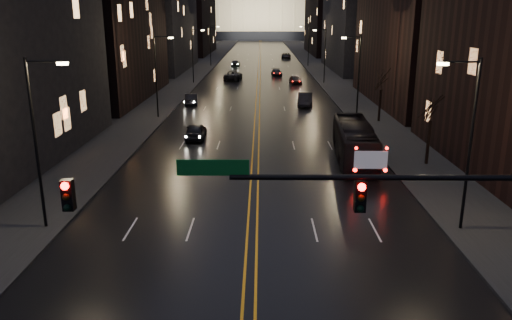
{
  "coord_description": "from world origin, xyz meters",
  "views": [
    {
      "loc": [
        0.46,
        -14.41,
        10.9
      ],
      "look_at": [
        0.19,
        10.35,
        3.75
      ],
      "focal_mm": 35.0,
      "sensor_mm": 36.0,
      "label": 1
    }
  ],
  "objects_px": {
    "receding_car_a": "(305,99)",
    "oncoming_car_a": "(196,131)",
    "traffic_signal": "(437,211)",
    "bus": "(354,142)",
    "oncoming_car_b": "(191,99)"
  },
  "relations": [
    {
      "from": "receding_car_a",
      "to": "oncoming_car_a",
      "type": "bearing_deg",
      "value": -117.24
    },
    {
      "from": "traffic_signal",
      "to": "bus",
      "type": "bearing_deg",
      "value": 85.6
    },
    {
      "from": "oncoming_car_a",
      "to": "receding_car_a",
      "type": "relative_size",
      "value": 0.86
    },
    {
      "from": "bus",
      "to": "oncoming_car_b",
      "type": "relative_size",
      "value": 2.47
    },
    {
      "from": "bus",
      "to": "oncoming_car_a",
      "type": "distance_m",
      "value": 15.11
    },
    {
      "from": "oncoming_car_b",
      "to": "receding_car_a",
      "type": "bearing_deg",
      "value": 170.2
    },
    {
      "from": "receding_car_a",
      "to": "bus",
      "type": "bearing_deg",
      "value": -80.14
    },
    {
      "from": "oncoming_car_a",
      "to": "traffic_signal",
      "type": "bearing_deg",
      "value": 109.81
    },
    {
      "from": "traffic_signal",
      "to": "oncoming_car_b",
      "type": "xyz_separation_m",
      "value": [
        -14.41,
        48.94,
        -4.37
      ]
    },
    {
      "from": "traffic_signal",
      "to": "bus",
      "type": "height_order",
      "value": "traffic_signal"
    },
    {
      "from": "oncoming_car_a",
      "to": "oncoming_car_b",
      "type": "xyz_separation_m",
      "value": [
        -2.92,
        18.53,
        -0.02
      ]
    },
    {
      "from": "traffic_signal",
      "to": "oncoming_car_a",
      "type": "xyz_separation_m",
      "value": [
        -11.49,
        30.4,
        -4.36
      ]
    },
    {
      "from": "oncoming_car_b",
      "to": "bus",
      "type": "bearing_deg",
      "value": 115.72
    },
    {
      "from": "bus",
      "to": "oncoming_car_a",
      "type": "bearing_deg",
      "value": 155.67
    },
    {
      "from": "bus",
      "to": "oncoming_car_b",
      "type": "bearing_deg",
      "value": 126.26
    }
  ]
}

